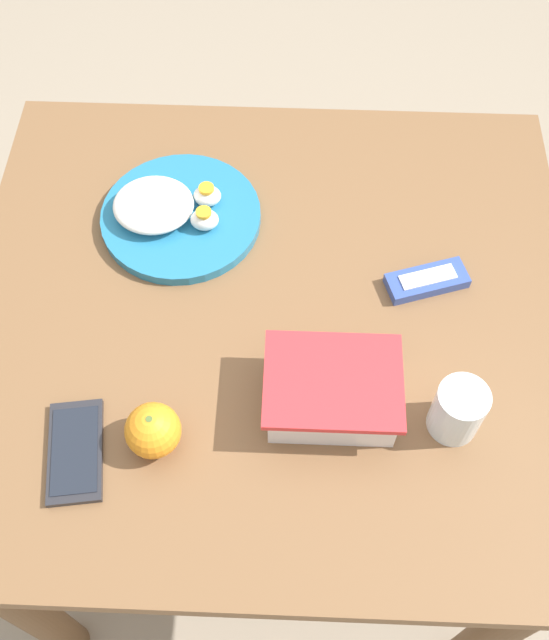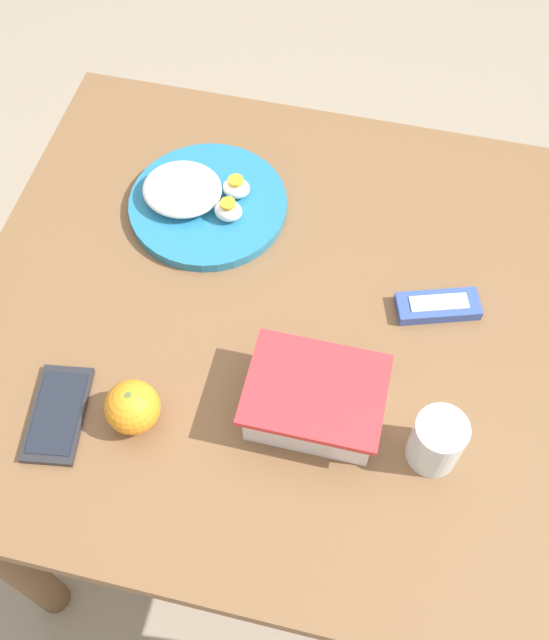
# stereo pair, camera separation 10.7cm
# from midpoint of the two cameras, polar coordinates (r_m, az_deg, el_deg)

# --- Properties ---
(ground_plane) EXTENTS (10.00, 10.00, 0.00)m
(ground_plane) POSITION_cam_midpoint_polar(r_m,az_deg,el_deg) (1.79, -1.96, -12.15)
(ground_plane) COLOR gray
(table) EXTENTS (0.92, 0.86, 0.74)m
(table) POSITION_cam_midpoint_polar(r_m,az_deg,el_deg) (1.23, -2.79, -2.82)
(table) COLOR brown
(table) RESTS_ON ground_plane
(food_container) EXTENTS (0.18, 0.14, 0.07)m
(food_container) POSITION_cam_midpoint_polar(r_m,az_deg,el_deg) (1.01, 1.41, -5.80)
(food_container) COLOR white
(food_container) RESTS_ON table
(orange_fruit) EXTENTS (0.07, 0.07, 0.07)m
(orange_fruit) POSITION_cam_midpoint_polar(r_m,az_deg,el_deg) (1.01, -12.30, -8.50)
(orange_fruit) COLOR orange
(orange_fruit) RESTS_ON table
(rice_plate) EXTENTS (0.26, 0.26, 0.06)m
(rice_plate) POSITION_cam_midpoint_polar(r_m,az_deg,el_deg) (1.22, -10.17, 7.86)
(rice_plate) COLOR teal
(rice_plate) RESTS_ON table
(candy_bar) EXTENTS (0.13, 0.08, 0.02)m
(candy_bar) POSITION_cam_midpoint_polar(r_m,az_deg,el_deg) (1.15, 8.94, 2.77)
(candy_bar) COLOR #334C9E
(candy_bar) RESTS_ON table
(cell_phone) EXTENTS (0.09, 0.15, 0.01)m
(cell_phone) POSITION_cam_midpoint_polar(r_m,az_deg,el_deg) (1.06, -17.80, -9.76)
(cell_phone) COLOR #232328
(cell_phone) RESTS_ON table
(drinking_glass) EXTENTS (0.07, 0.07, 0.09)m
(drinking_glass) POSITION_cam_midpoint_polar(r_m,az_deg,el_deg) (1.01, 10.86, -7.04)
(drinking_glass) COLOR silver
(drinking_glass) RESTS_ON table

